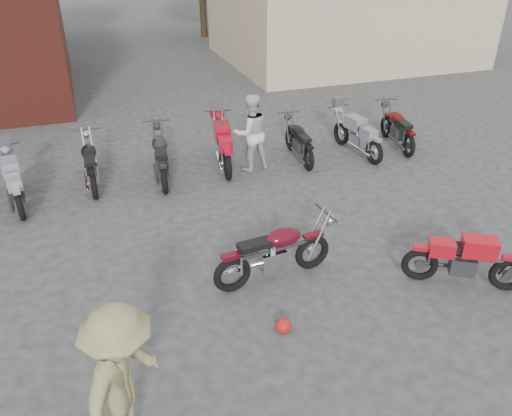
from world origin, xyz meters
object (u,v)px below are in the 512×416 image
object	(u,v)px
helmet	(283,326)
row_bike_4	(223,142)
row_bike_1	(13,179)
person_light	(251,133)
vintage_motorcycle	(276,249)
person_tan	(124,385)
row_bike_5	(299,139)
row_bike_3	(161,154)
row_bike_7	(398,126)
row_bike_2	(90,161)
sportbike	(469,257)
row_bike_6	(357,132)

from	to	relation	value
helmet	row_bike_4	xyz separation A→B (m)	(0.80, 5.87, 0.50)
helmet	row_bike_1	size ratio (longest dim) A/B	0.12
person_light	vintage_motorcycle	bearing A→B (deg)	71.59
person_tan	row_bike_5	world-z (taller)	person_tan
row_bike_3	row_bike_4	xyz separation A→B (m)	(1.54, 0.21, 0.01)
vintage_motorcycle	row_bike_7	distance (m)	6.73
row_bike_5	person_tan	bearing A→B (deg)	148.03
person_tan	row_bike_2	xyz separation A→B (m)	(-0.02, 7.02, -0.42)
row_bike_2	person_tan	bearing A→B (deg)	-179.39
person_tan	person_light	bearing A→B (deg)	3.68
row_bike_1	row_bike_2	size ratio (longest dim) A/B	1.01
helmet	row_bike_7	distance (m)	7.83
person_tan	row_bike_3	bearing A→B (deg)	19.81
person_light	row_bike_5	size ratio (longest dim) A/B	0.99
row_bike_7	sportbike	bearing A→B (deg)	166.89
person_light	row_bike_1	world-z (taller)	person_light
sportbike	row_bike_7	bearing A→B (deg)	98.31
row_bike_6	vintage_motorcycle	bearing A→B (deg)	131.04
helmet	row_bike_3	bearing A→B (deg)	97.38
vintage_motorcycle	row_bike_5	world-z (taller)	vintage_motorcycle
helmet	row_bike_2	size ratio (longest dim) A/B	0.12
row_bike_7	row_bike_6	bearing A→B (deg)	103.82
vintage_motorcycle	row_bike_4	bearing A→B (deg)	78.72
person_tan	row_bike_2	size ratio (longest dim) A/B	1.01
vintage_motorcycle	row_bike_3	distance (m)	4.58
row_bike_6	row_bike_7	xyz separation A→B (m)	(1.26, 0.09, -0.00)
sportbike	row_bike_4	xyz separation A→B (m)	(-2.37, 5.84, 0.07)
helmet	vintage_motorcycle	bearing A→B (deg)	73.70
sportbike	row_bike_7	distance (m)	5.99
row_bike_1	sportbike	bearing A→B (deg)	-136.41
row_bike_1	row_bike_3	distance (m)	3.11
vintage_motorcycle	row_bike_5	bearing A→B (deg)	56.35
sportbike	row_bike_1	xyz separation A→B (m)	(-7.01, 5.39, 0.03)
row_bike_1	row_bike_5	distance (m)	6.53
helmet	row_bike_7	size ratio (longest dim) A/B	0.12
sportbike	person_light	distance (m)	5.74
vintage_motorcycle	row_bike_6	world-z (taller)	vintage_motorcycle
sportbike	row_bike_3	distance (m)	6.85
helmet	row_bike_1	world-z (taller)	row_bike_1
sportbike	row_bike_2	xyz separation A→B (m)	(-5.45, 5.82, 0.02)
helmet	row_bike_7	bearing A→B (deg)	45.41
sportbike	helmet	size ratio (longest dim) A/B	7.83
row_bike_1	row_bike_2	xyz separation A→B (m)	(1.55, 0.44, -0.01)
row_bike_3	row_bike_4	size ratio (longest dim) A/B	0.99
vintage_motorcycle	helmet	distance (m)	1.35
sportbike	person_light	size ratio (longest dim) A/B	1.02
row_bike_6	person_light	bearing A→B (deg)	83.27
helmet	person_tan	size ratio (longest dim) A/B	0.12
person_tan	row_bike_2	bearing A→B (deg)	32.56
row_bike_2	row_bike_4	size ratio (longest dim) A/B	0.92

